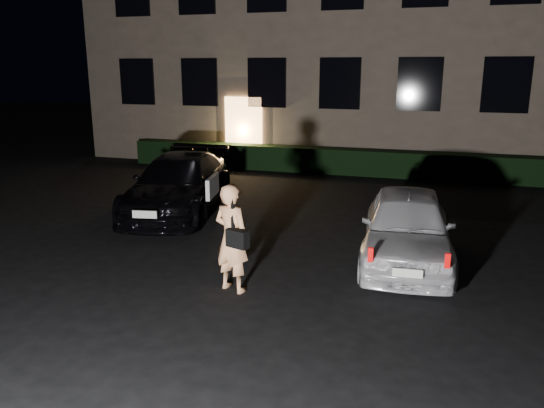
% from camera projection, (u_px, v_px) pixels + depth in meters
% --- Properties ---
extents(ground, '(80.00, 80.00, 0.00)m').
position_uv_depth(ground, '(211.00, 293.00, 8.56)').
color(ground, black).
rests_on(ground, ground).
extents(building, '(20.00, 8.11, 12.00)m').
position_uv_depth(building, '(361.00, 3.00, 20.90)').
color(building, brown).
rests_on(building, ground).
extents(hedge, '(15.00, 0.70, 0.85)m').
position_uv_depth(hedge, '(335.00, 161.00, 18.15)').
color(hedge, black).
rests_on(hedge, ground).
extents(sedan, '(2.86, 5.14, 1.41)m').
position_uv_depth(sedan, '(179.00, 184.00, 13.25)').
color(sedan, black).
rests_on(sedan, ground).
extents(hatch, '(1.88, 4.09, 1.36)m').
position_uv_depth(hatch, '(407.00, 226.00, 9.83)').
color(hatch, silver).
rests_on(hatch, ground).
extents(man, '(0.75, 0.62, 1.78)m').
position_uv_depth(man, '(232.00, 238.00, 8.47)').
color(man, '#FFAF74').
rests_on(man, ground).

